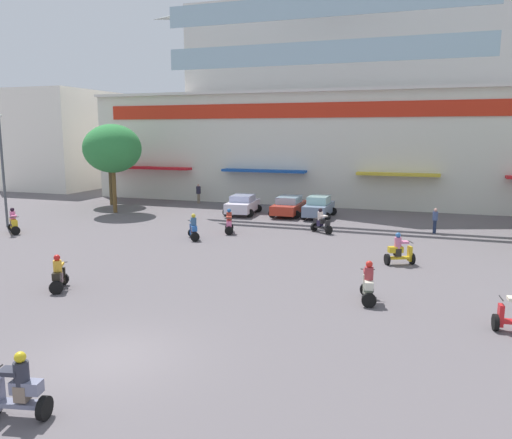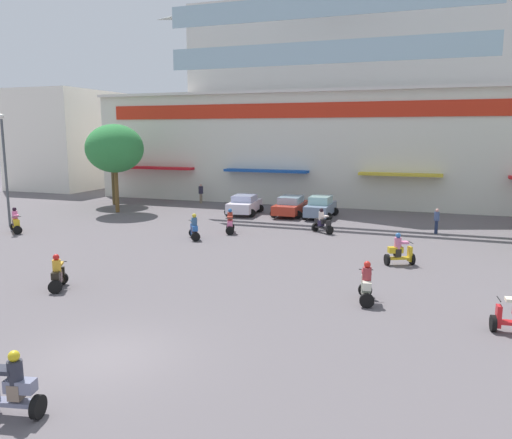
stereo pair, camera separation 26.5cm
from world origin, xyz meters
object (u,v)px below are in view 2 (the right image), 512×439
scooter_rider_0 (12,389)px  scooter_rider_3 (230,223)px  scooter_rider_4 (58,275)px  pedestrian_0 (437,219)px  scooter_rider_7 (366,285)px  streetlamp_near (5,162)px  scooter_rider_8 (194,229)px  pedestrian_1 (201,192)px  scooter_rider_2 (322,223)px  parked_car_1 (291,206)px  scooter_rider_5 (399,251)px  parked_car_2 (320,207)px  plaza_tree_0 (112,149)px  parked_car_0 (244,204)px  scooter_rider_1 (16,222)px  plaza_tree_2 (115,149)px

scooter_rider_0 → scooter_rider_3: bearing=99.6°
scooter_rider_3 → scooter_rider_4: 12.94m
pedestrian_0 → scooter_rider_7: bearing=-99.0°
scooter_rider_0 → streetlamp_near: size_ratio=0.21×
scooter_rider_8 → pedestrian_1: size_ratio=0.90×
scooter_rider_2 → pedestrian_0: (6.59, 2.08, 0.25)m
parked_car_1 → streetlamp_near: bearing=-147.2°
pedestrian_1 → scooter_rider_5: bearing=-41.5°
parked_car_1 → parked_car_2: (2.30, -0.26, 0.06)m
scooter_rider_2 → pedestrian_1: bearing=143.5°
plaza_tree_0 → parked_car_0: plaza_tree_0 is taller
scooter_rider_3 → pedestrian_1: 13.70m
scooter_rider_8 → parked_car_2: bearing=62.4°
scooter_rider_1 → scooter_rider_0: bearing=-45.4°
scooter_rider_5 → scooter_rider_1: bearing=179.9°
plaza_tree_2 → scooter_rider_4: (9.39, -17.44, -4.29)m
parked_car_2 → pedestrian_1: pedestrian_1 is taller
scooter_rider_1 → scooter_rider_2: bearing=19.5°
parked_car_2 → scooter_rider_5: parked_car_2 is taller
plaza_tree_0 → scooter_rider_8: (12.95, -10.62, -4.08)m
scooter_rider_3 → parked_car_1: bearing=78.0°
parked_car_0 → plaza_tree_0: bearing=174.6°
parked_car_0 → scooter_rider_3: scooter_rider_3 is taller
plaza_tree_2 → scooter_rider_2: 17.42m
scooter_rider_3 → scooter_rider_8: scooter_rider_8 is taller
plaza_tree_0 → parked_car_1: (15.83, -0.47, -3.99)m
plaza_tree_2 → scooter_rider_1: 10.00m
scooter_rider_7 → parked_car_1: bearing=113.9°
plaza_tree_0 → scooter_rider_2: bearing=-17.8°
plaza_tree_2 → streetlamp_near: size_ratio=0.93×
parked_car_2 → scooter_rider_0: (-0.49, -27.96, -0.15)m
plaza_tree_0 → pedestrian_0: bearing=-9.1°
scooter_rider_1 → plaza_tree_2: bearing=83.0°
scooter_rider_8 → scooter_rider_7: bearing=-35.9°
plaza_tree_2 → parked_car_0: plaza_tree_2 is taller
scooter_rider_7 → plaza_tree_0: bearing=142.2°
scooter_rider_8 → pedestrian_0: pedestrian_0 is taller
plaza_tree_2 → scooter_rider_0: (14.83, -25.13, -4.25)m
scooter_rider_8 → streetlamp_near: size_ratio=0.21×
scooter_rider_3 → scooter_rider_4: bearing=-98.8°
scooter_rider_8 → streetlamp_near: bearing=-178.7°
parked_car_2 → scooter_rider_3: 8.46m
parked_car_2 → scooter_rider_0: 27.97m
plaza_tree_0 → scooter_rider_3: plaza_tree_0 is taller
scooter_rider_1 → pedestrian_0: 25.77m
parked_car_2 → scooter_rider_2: (1.36, -5.52, -0.15)m
parked_car_0 → scooter_rider_0: scooter_rider_0 is taller
scooter_rider_5 → parked_car_2: bearing=118.4°
scooter_rider_2 → scooter_rider_5: size_ratio=1.00×
scooter_rider_4 → streetlamp_near: bearing=141.4°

